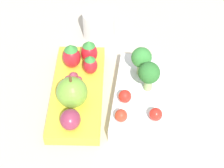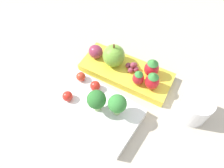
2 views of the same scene
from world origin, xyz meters
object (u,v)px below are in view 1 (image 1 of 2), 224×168
object	(u,v)px
cherry_tomato_2	(121,116)
plum	(70,119)
broccoli_floret_0	(149,74)
bento_box_fruit	(78,91)
grape_cluster	(73,79)
broccoli_floret_1	(141,58)
apple	(72,92)
bento_box_savoury	(147,96)
strawberry_2	(90,65)
drinking_cup	(98,25)
strawberry_0	(72,56)
cherry_tomato_0	(125,96)
cherry_tomato_1	(156,114)
strawberry_1	(89,52)

from	to	relation	value
cherry_tomato_2	plum	size ratio (longest dim) A/B	0.58
broccoli_floret_0	plum	bearing A→B (deg)	-51.95
bento_box_fruit	grape_cluster	bearing A→B (deg)	-144.04
broccoli_floret_1	apple	xyz separation A→B (m)	(0.08, -0.11, -0.02)
bento_box_savoury	broccoli_floret_0	world-z (taller)	broccoli_floret_0
plum	grape_cluster	world-z (taller)	plum
strawberry_2	drinking_cup	world-z (taller)	strawberry_2
drinking_cup	apple	bearing A→B (deg)	-3.32
broccoli_floret_1	strawberry_0	world-z (taller)	broccoli_floret_1
broccoli_floret_0	drinking_cup	world-z (taller)	broccoli_floret_0
strawberry_0	grape_cluster	xyz separation A→B (m)	(0.04, 0.01, -0.02)
broccoli_floret_1	cherry_tomato_0	size ratio (longest dim) A/B	2.52
bento_box_savoury	cherry_tomato_1	bearing A→B (deg)	14.70
bento_box_savoury	drinking_cup	size ratio (longest dim) A/B	3.01
bento_box_savoury	bento_box_fruit	bearing A→B (deg)	-89.28
bento_box_fruit	drinking_cup	distance (m)	0.18
cherry_tomato_0	strawberry_0	xyz separation A→B (m)	(-0.08, -0.11, 0.01)
strawberry_2	strawberry_0	bearing A→B (deg)	-109.35
apple	grape_cluster	bearing A→B (deg)	-170.20
cherry_tomato_0	plum	xyz separation A→B (m)	(0.06, -0.08, -0.00)
bento_box_savoury	drinking_cup	distance (m)	0.21
bento_box_fruit	cherry_tomato_0	xyz separation A→B (m)	(0.03, 0.09, 0.03)
bento_box_savoury	strawberry_1	xyz separation A→B (m)	(-0.07, -0.12, 0.03)
drinking_cup	cherry_tomato_0	bearing A→B (deg)	20.78
cherry_tomato_0	cherry_tomato_1	world-z (taller)	same
broccoli_floret_0	grape_cluster	size ratio (longest dim) A/B	1.80
bento_box_savoury	plum	bearing A→B (deg)	-53.71
bento_box_fruit	grape_cluster	world-z (taller)	grape_cluster
grape_cluster	plum	bearing A→B (deg)	8.49
broccoli_floret_1	strawberry_0	bearing A→B (deg)	-94.01
cherry_tomato_0	grape_cluster	bearing A→B (deg)	-111.47
strawberry_0	bento_box_fruit	bearing A→B (deg)	19.49
cherry_tomato_0	cherry_tomato_2	size ratio (longest dim) A/B	1.06
bento_box_fruit	bento_box_savoury	bearing A→B (deg)	90.72
broccoli_floret_1	grape_cluster	bearing A→B (deg)	-74.22
bento_box_savoury	bento_box_fruit	size ratio (longest dim) A/B	0.84
apple	strawberry_1	size ratio (longest dim) A/B	1.29
apple	strawberry_0	size ratio (longest dim) A/B	1.21
broccoli_floret_0	plum	size ratio (longest dim) A/B	1.59
plum	drinking_cup	xyz separation A→B (m)	(-0.27, 0.01, -0.01)
bento_box_savoury	strawberry_0	xyz separation A→B (m)	(-0.05, -0.15, 0.03)
strawberry_0	bento_box_savoury	bearing A→B (deg)	70.08
cherry_tomato_0	strawberry_1	size ratio (longest dim) A/B	0.46
broccoli_floret_1	strawberry_2	distance (m)	0.10
plum	drinking_cup	bearing A→B (deg)	178.68
bento_box_savoury	cherry_tomato_1	world-z (taller)	cherry_tomato_1
strawberry_0	broccoli_floret_1	bearing A→B (deg)	85.99
bento_box_savoury	cherry_tomato_2	distance (m)	0.09
cherry_tomato_0	grape_cluster	xyz separation A→B (m)	(-0.04, -0.10, -0.01)
bento_box_savoury	strawberry_1	distance (m)	0.14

